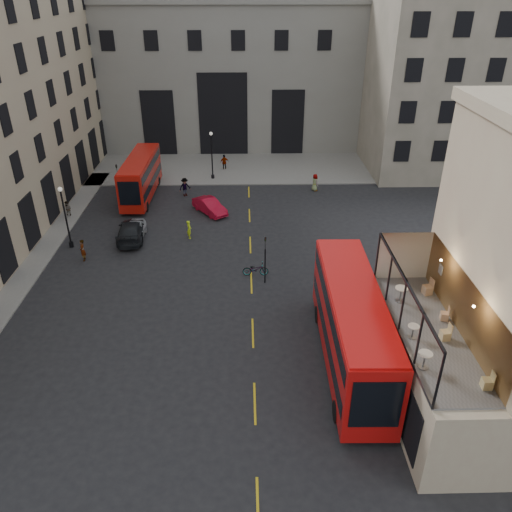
{
  "coord_description": "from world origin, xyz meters",
  "views": [
    {
      "loc": [
        -2.38,
        -19.28,
        19.62
      ],
      "look_at": [
        -1.69,
        10.65,
        3.0
      ],
      "focal_mm": 35.0,
      "sensor_mm": 36.0,
      "label": 1
    }
  ],
  "objects_px": {
    "car_a": "(134,231)",
    "car_c": "(131,231)",
    "cafe_chair_d": "(428,289)",
    "car_b": "(210,206)",
    "street_lamp_b": "(212,158)",
    "bus_far": "(141,175)",
    "pedestrian_a": "(68,209)",
    "pedestrian_b": "(185,187)",
    "cafe_table_far": "(401,292)",
    "traffic_light_far": "(118,178)",
    "bicycle": "(256,269)",
    "bus_near": "(352,324)",
    "pedestrian_e": "(83,250)",
    "cyclist": "(189,230)",
    "traffic_light_near": "(265,254)",
    "cafe_chair_a": "(487,383)",
    "cafe_table_mid": "(413,330)",
    "pedestrian_d": "(315,182)",
    "cafe_chair_b": "(445,335)",
    "pedestrian_c": "(224,162)",
    "cafe_chair_c": "(445,316)",
    "street_lamp_a": "(66,221)",
    "cafe_table_near": "(425,358)"
  },
  "relations": [
    {
      "from": "cyclist",
      "to": "pedestrian_d",
      "type": "height_order",
      "value": "pedestrian_d"
    },
    {
      "from": "cyclist",
      "to": "cafe_chair_c",
      "type": "xyz_separation_m",
      "value": [
        14.82,
        -18.46,
        4.01
      ]
    },
    {
      "from": "pedestrian_d",
      "to": "cafe_table_near",
      "type": "relative_size",
      "value": 2.3
    },
    {
      "from": "street_lamp_a",
      "to": "bus_near",
      "type": "xyz_separation_m",
      "value": [
        20.5,
        -14.9,
        0.39
      ]
    },
    {
      "from": "pedestrian_a",
      "to": "cafe_table_mid",
      "type": "relative_size",
      "value": 2.32
    },
    {
      "from": "traffic_light_near",
      "to": "bus_near",
      "type": "relative_size",
      "value": 0.3
    },
    {
      "from": "street_lamp_b",
      "to": "bicycle",
      "type": "relative_size",
      "value": 2.74
    },
    {
      "from": "cyclist",
      "to": "pedestrian_c",
      "type": "relative_size",
      "value": 0.9
    },
    {
      "from": "car_a",
      "to": "pedestrian_a",
      "type": "height_order",
      "value": "pedestrian_a"
    },
    {
      "from": "street_lamp_a",
      "to": "bus_far",
      "type": "relative_size",
      "value": 0.51
    },
    {
      "from": "pedestrian_d",
      "to": "cafe_chair_a",
      "type": "height_order",
      "value": "cafe_chair_a"
    },
    {
      "from": "traffic_light_far",
      "to": "bus_near",
      "type": "bearing_deg",
      "value": -53.39
    },
    {
      "from": "car_a",
      "to": "car_c",
      "type": "xyz_separation_m",
      "value": [
        -0.27,
        -0.01,
        0.08
      ]
    },
    {
      "from": "car_c",
      "to": "cafe_table_mid",
      "type": "bearing_deg",
      "value": 126.57
    },
    {
      "from": "car_a",
      "to": "pedestrian_b",
      "type": "height_order",
      "value": "pedestrian_b"
    },
    {
      "from": "traffic_light_near",
      "to": "cafe_chair_c",
      "type": "relative_size",
      "value": 5.01
    },
    {
      "from": "street_lamp_a",
      "to": "bus_far",
      "type": "xyz_separation_m",
      "value": [
        4.06,
        10.94,
        -0.06
      ]
    },
    {
      "from": "traffic_light_far",
      "to": "bicycle",
      "type": "distance_m",
      "value": 20.1
    },
    {
      "from": "pedestrian_a",
      "to": "pedestrian_c",
      "type": "distance_m",
      "value": 19.33
    },
    {
      "from": "street_lamp_b",
      "to": "cafe_chair_d",
      "type": "distance_m",
      "value": 33.61
    },
    {
      "from": "cyclist",
      "to": "cafe_table_far",
      "type": "distance_m",
      "value": 21.68
    },
    {
      "from": "bus_near",
      "to": "pedestrian_d",
      "type": "xyz_separation_m",
      "value": [
        1.48,
        27.19,
        -1.88
      ]
    },
    {
      "from": "bus_near",
      "to": "cafe_table_far",
      "type": "bearing_deg",
      "value": -11.26
    },
    {
      "from": "traffic_light_near",
      "to": "cafe_table_mid",
      "type": "distance_m",
      "value": 14.31
    },
    {
      "from": "cafe_table_mid",
      "to": "cafe_chair_d",
      "type": "distance_m",
      "value": 4.25
    },
    {
      "from": "pedestrian_c",
      "to": "cafe_table_mid",
      "type": "relative_size",
      "value": 2.66
    },
    {
      "from": "bus_near",
      "to": "pedestrian_e",
      "type": "height_order",
      "value": "bus_near"
    },
    {
      "from": "street_lamp_b",
      "to": "car_a",
      "type": "xyz_separation_m",
      "value": [
        -5.94,
        -14.58,
        -1.7
      ]
    },
    {
      "from": "car_a",
      "to": "car_c",
      "type": "relative_size",
      "value": 0.77
    },
    {
      "from": "pedestrian_b",
      "to": "cafe_table_far",
      "type": "xyz_separation_m",
      "value": [
        14.38,
        -26.44,
        4.19
      ]
    },
    {
      "from": "cyclist",
      "to": "cafe_chair_d",
      "type": "bearing_deg",
      "value": -146.26
    },
    {
      "from": "cafe_chair_b",
      "to": "car_c",
      "type": "bearing_deg",
      "value": 133.93
    },
    {
      "from": "bus_far",
      "to": "pedestrian_a",
      "type": "distance_m",
      "value": 7.96
    },
    {
      "from": "cafe_table_far",
      "to": "cafe_chair_b",
      "type": "height_order",
      "value": "cafe_chair_b"
    },
    {
      "from": "pedestrian_a",
      "to": "cafe_chair_d",
      "type": "height_order",
      "value": "cafe_chair_d"
    },
    {
      "from": "traffic_light_far",
      "to": "pedestrian_e",
      "type": "distance_m",
      "value": 12.41
    },
    {
      "from": "bus_near",
      "to": "pedestrian_e",
      "type": "relative_size",
      "value": 6.95
    },
    {
      "from": "street_lamp_b",
      "to": "bus_far",
      "type": "relative_size",
      "value": 0.51
    },
    {
      "from": "cafe_chair_d",
      "to": "car_b",
      "type": "bearing_deg",
      "value": 121.81
    },
    {
      "from": "street_lamp_a",
      "to": "pedestrian_d",
      "type": "bearing_deg",
      "value": 29.21
    },
    {
      "from": "traffic_light_near",
      "to": "cafe_chair_a",
      "type": "xyz_separation_m",
      "value": [
        8.66,
        -15.86,
        2.43
      ]
    },
    {
      "from": "pedestrian_d",
      "to": "cafe_chair_d",
      "type": "xyz_separation_m",
      "value": [
        2.5,
        -26.98,
        3.97
      ]
    },
    {
      "from": "bus_far",
      "to": "car_b",
      "type": "height_order",
      "value": "bus_far"
    },
    {
      "from": "cafe_table_far",
      "to": "cafe_chair_d",
      "type": "height_order",
      "value": "cafe_chair_d"
    },
    {
      "from": "cafe_table_mid",
      "to": "pedestrian_e",
      "type": "bearing_deg",
      "value": 142.22
    },
    {
      "from": "cafe_chair_a",
      "to": "bicycle",
      "type": "bearing_deg",
      "value": 118.85
    },
    {
      "from": "bus_far",
      "to": "cafe_chair_a",
      "type": "height_order",
      "value": "cafe_chair_a"
    },
    {
      "from": "bus_far",
      "to": "cyclist",
      "type": "bearing_deg",
      "value": -59.13
    },
    {
      "from": "cafe_table_mid",
      "to": "bus_far",
      "type": "bearing_deg",
      "value": 122.14
    },
    {
      "from": "car_c",
      "to": "cafe_chair_d",
      "type": "xyz_separation_m",
      "value": [
        19.7,
        -16.09,
        4.11
      ]
    }
  ]
}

